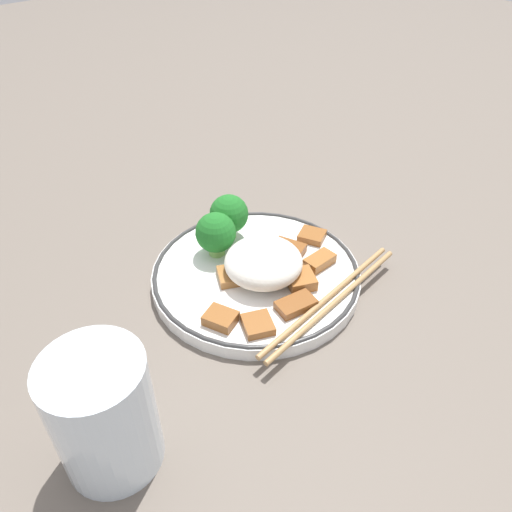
# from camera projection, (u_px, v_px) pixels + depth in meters

# --- Properties ---
(ground_plane) EXTENTS (3.00, 3.00, 0.00)m
(ground_plane) POSITION_uv_depth(u_px,v_px,m) (256.00, 281.00, 0.55)
(ground_plane) COLOR #665B51
(plate) EXTENTS (0.23, 0.23, 0.02)m
(plate) POSITION_uv_depth(u_px,v_px,m) (256.00, 274.00, 0.54)
(plate) COLOR white
(plate) RESTS_ON ground_plane
(rice_mound) EXTENTS (0.08, 0.08, 0.04)m
(rice_mound) POSITION_uv_depth(u_px,v_px,m) (267.00, 260.00, 0.52)
(rice_mound) COLOR white
(rice_mound) RESTS_ON plate
(broccoli_back_left) EXTENTS (0.04, 0.04, 0.05)m
(broccoli_back_left) POSITION_uv_depth(u_px,v_px,m) (229.00, 215.00, 0.57)
(broccoli_back_left) COLOR #7FB756
(broccoli_back_left) RESTS_ON plate
(broccoli_back_center) EXTENTS (0.04, 0.04, 0.05)m
(broccoli_back_center) POSITION_uv_depth(u_px,v_px,m) (216.00, 233.00, 0.54)
(broccoli_back_center) COLOR #7FB756
(broccoli_back_center) RESTS_ON plate
(meat_near_front) EXTENTS (0.03, 0.04, 0.01)m
(meat_near_front) POSITION_uv_depth(u_px,v_px,m) (291.00, 249.00, 0.56)
(meat_near_front) COLOR brown
(meat_near_front) RESTS_ON plate
(meat_near_left) EXTENTS (0.03, 0.02, 0.01)m
(meat_near_left) POSITION_uv_depth(u_px,v_px,m) (320.00, 261.00, 0.54)
(meat_near_left) COLOR #995B28
(meat_near_left) RESTS_ON plate
(meat_near_right) EXTENTS (0.04, 0.04, 0.01)m
(meat_near_right) POSITION_uv_depth(u_px,v_px,m) (234.00, 275.00, 0.53)
(meat_near_right) COLOR #9E6633
(meat_near_right) RESTS_ON plate
(meat_near_back) EXTENTS (0.04, 0.04, 0.01)m
(meat_near_back) POSITION_uv_depth(u_px,v_px,m) (301.00, 280.00, 0.52)
(meat_near_back) COLOR #995B28
(meat_near_back) RESTS_ON plate
(meat_on_rice_edge) EXTENTS (0.03, 0.04, 0.01)m
(meat_on_rice_edge) POSITION_uv_depth(u_px,v_px,m) (221.00, 318.00, 0.48)
(meat_on_rice_edge) COLOR brown
(meat_on_rice_edge) RESTS_ON plate
(meat_mid_left) EXTENTS (0.04, 0.04, 0.01)m
(meat_mid_left) POSITION_uv_depth(u_px,v_px,m) (258.00, 324.00, 0.47)
(meat_mid_left) COLOR brown
(meat_mid_left) RESTS_ON plate
(meat_mid_right) EXTENTS (0.04, 0.03, 0.01)m
(meat_mid_right) POSITION_uv_depth(u_px,v_px,m) (296.00, 304.00, 0.49)
(meat_mid_right) COLOR brown
(meat_mid_right) RESTS_ON plate
(meat_far_scatter) EXTENTS (0.04, 0.04, 0.01)m
(meat_far_scatter) POSITION_uv_depth(u_px,v_px,m) (310.00, 234.00, 0.58)
(meat_far_scatter) COLOR brown
(meat_far_scatter) RESTS_ON plate
(chopsticks) EXTENTS (0.21, 0.04, 0.01)m
(chopsticks) POSITION_uv_depth(u_px,v_px,m) (332.00, 300.00, 0.50)
(chopsticks) COLOR #AD8451
(chopsticks) RESTS_ON plate
(drinking_glass) EXTENTS (0.07, 0.07, 0.11)m
(drinking_glass) POSITION_uv_depth(u_px,v_px,m) (104.00, 414.00, 0.36)
(drinking_glass) COLOR silver
(drinking_glass) RESTS_ON ground_plane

